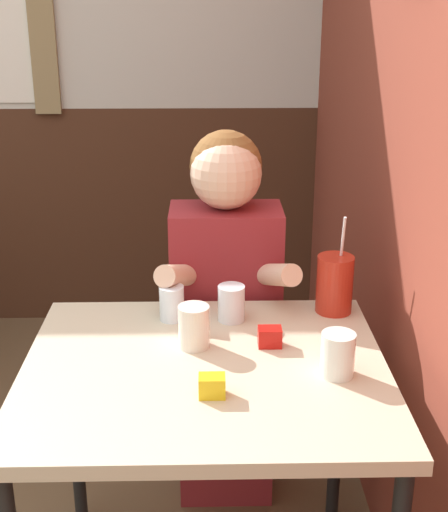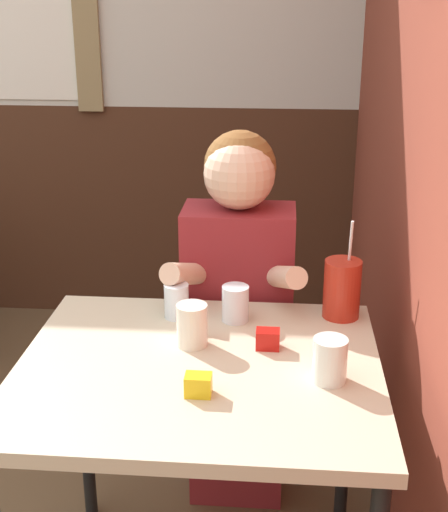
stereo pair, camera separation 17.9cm
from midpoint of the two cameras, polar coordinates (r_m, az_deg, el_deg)
name	(u,v)px [view 2 (the right image)]	position (r m, az deg, el deg)	size (l,w,h in m)	color
brick_wall_right	(408,85)	(2.37, 16.68, 12.93)	(0.08, 4.28, 2.70)	brown
back_wall	(73,51)	(3.61, -10.58, 15.83)	(5.71, 0.09, 2.70)	silver
main_table	(199,393)	(1.79, 0.87, -11.00)	(0.89, 0.77, 0.77)	beige
person_seated	(238,315)	(2.26, 3.42, -4.76)	(0.42, 0.41, 1.25)	maroon
cocktail_pitcher	(342,289)	(2.01, 11.97, -2.63)	(0.10, 0.10, 0.28)	#B22819
glass_near_pitcher	(235,304)	(1.96, 3.55, -3.88)	(0.07, 0.07, 0.10)	silver
glass_center	(330,360)	(1.69, 11.51, -8.24)	(0.08, 0.08, 0.11)	silver
glass_far_side	(192,325)	(1.82, 0.25, -5.62)	(0.08, 0.08, 0.11)	silver
glass_by_brick	(177,301)	(1.97, -1.23, -3.67)	(0.07, 0.07, 0.10)	silver
condiment_ketchup	(268,339)	(1.83, 6.35, -6.70)	(0.06, 0.04, 0.05)	#B7140F
condiment_mustard	(198,385)	(1.62, 1.14, -10.36)	(0.06, 0.04, 0.05)	yellow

